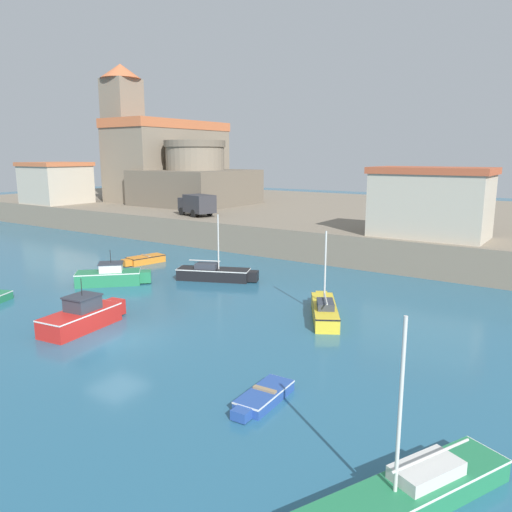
{
  "coord_description": "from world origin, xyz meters",
  "views": [
    {
      "loc": [
        18.51,
        -14.98,
        8.79
      ],
      "look_at": [
        -0.41,
        12.63,
        2.0
      ],
      "focal_mm": 35.0,
      "sensor_mm": 36.0,
      "label": 1
    }
  ],
  "objects_px": {
    "dinghy_orange_3": "(144,259)",
    "sailboat_yellow_4": "(324,310)",
    "sailboat_black_2": "(215,273)",
    "harbor_shed_mid_row": "(56,183)",
    "dinghy_blue_7": "(263,396)",
    "motorboat_green_0": "(111,276)",
    "motorboat_red_6": "(83,316)",
    "fortress": "(196,181)",
    "truck_on_quay": "(197,204)",
    "church": "(160,154)",
    "harbor_shed_near_wharf": "(430,202)",
    "sailboat_green_5": "(406,493)"
  },
  "relations": [
    {
      "from": "dinghy_orange_3",
      "to": "harbor_shed_mid_row",
      "type": "height_order",
      "value": "harbor_shed_mid_row"
    },
    {
      "from": "motorboat_green_0",
      "to": "motorboat_red_6",
      "type": "xyz_separation_m",
      "value": [
        5.93,
        -6.71,
        0.06
      ]
    },
    {
      "from": "motorboat_green_0",
      "to": "harbor_shed_mid_row",
      "type": "bearing_deg",
      "value": 151.02
    },
    {
      "from": "motorboat_red_6",
      "to": "harbor_shed_near_wharf",
      "type": "relative_size",
      "value": 0.59
    },
    {
      "from": "dinghy_blue_7",
      "to": "truck_on_quay",
      "type": "xyz_separation_m",
      "value": [
        -24.94,
        25.12,
        3.59
      ]
    },
    {
      "from": "dinghy_blue_7",
      "to": "harbor_shed_near_wharf",
      "type": "distance_m",
      "value": 25.47
    },
    {
      "from": "dinghy_blue_7",
      "to": "sailboat_green_5",
      "type": "bearing_deg",
      "value": -22.91
    },
    {
      "from": "dinghy_orange_3",
      "to": "church",
      "type": "relative_size",
      "value": 0.2
    },
    {
      "from": "sailboat_black_2",
      "to": "fortress",
      "type": "xyz_separation_m",
      "value": [
        -20.49,
        21.5,
        4.99
      ]
    },
    {
      "from": "dinghy_orange_3",
      "to": "church",
      "type": "distance_m",
      "value": 32.9
    },
    {
      "from": "sailboat_black_2",
      "to": "motorboat_red_6",
      "type": "bearing_deg",
      "value": -86.23
    },
    {
      "from": "motorboat_red_6",
      "to": "dinghy_blue_7",
      "type": "height_order",
      "value": "motorboat_red_6"
    },
    {
      "from": "fortress",
      "to": "harbor_shed_near_wharf",
      "type": "relative_size",
      "value": 1.42
    },
    {
      "from": "sailboat_yellow_4",
      "to": "sailboat_green_5",
      "type": "relative_size",
      "value": 0.78
    },
    {
      "from": "sailboat_yellow_4",
      "to": "sailboat_green_5",
      "type": "height_order",
      "value": "sailboat_green_5"
    },
    {
      "from": "motorboat_green_0",
      "to": "dinghy_orange_3",
      "type": "xyz_separation_m",
      "value": [
        -3.21,
        6.09,
        -0.26
      ]
    },
    {
      "from": "sailboat_black_2",
      "to": "sailboat_green_5",
      "type": "height_order",
      "value": "sailboat_green_5"
    },
    {
      "from": "motorboat_green_0",
      "to": "sailboat_black_2",
      "type": "bearing_deg",
      "value": 44.13
    },
    {
      "from": "motorboat_green_0",
      "to": "harbor_shed_near_wharf",
      "type": "bearing_deg",
      "value": 45.33
    },
    {
      "from": "sailboat_green_5",
      "to": "harbor_shed_near_wharf",
      "type": "height_order",
      "value": "harbor_shed_near_wharf"
    },
    {
      "from": "sailboat_green_5",
      "to": "sailboat_black_2",
      "type": "bearing_deg",
      "value": 140.37
    },
    {
      "from": "motorboat_green_0",
      "to": "dinghy_blue_7",
      "type": "distance_m",
      "value": 19.72
    },
    {
      "from": "sailboat_black_2",
      "to": "harbor_shed_mid_row",
      "type": "distance_m",
      "value": 38.81
    },
    {
      "from": "dinghy_orange_3",
      "to": "dinghy_blue_7",
      "type": "height_order",
      "value": "dinghy_orange_3"
    },
    {
      "from": "motorboat_green_0",
      "to": "sailboat_green_5",
      "type": "relative_size",
      "value": 0.66
    },
    {
      "from": "motorboat_green_0",
      "to": "motorboat_red_6",
      "type": "relative_size",
      "value": 0.87
    },
    {
      "from": "motorboat_red_6",
      "to": "dinghy_blue_7",
      "type": "distance_m",
      "value": 12.14
    },
    {
      "from": "motorboat_green_0",
      "to": "church",
      "type": "height_order",
      "value": "church"
    },
    {
      "from": "harbor_shed_near_wharf",
      "to": "sailboat_yellow_4",
      "type": "bearing_deg",
      "value": -94.52
    },
    {
      "from": "church",
      "to": "harbor_shed_mid_row",
      "type": "xyz_separation_m",
      "value": [
        -6.75,
        -12.24,
        -3.66
      ]
    },
    {
      "from": "church",
      "to": "truck_on_quay",
      "type": "bearing_deg",
      "value": -35.41
    },
    {
      "from": "fortress",
      "to": "truck_on_quay",
      "type": "height_order",
      "value": "fortress"
    },
    {
      "from": "dinghy_orange_3",
      "to": "church",
      "type": "height_order",
      "value": "church"
    },
    {
      "from": "motorboat_red_6",
      "to": "harbor_shed_mid_row",
      "type": "bearing_deg",
      "value": 147.15
    },
    {
      "from": "sailboat_black_2",
      "to": "harbor_shed_mid_row",
      "type": "bearing_deg",
      "value": 161.31
    },
    {
      "from": "dinghy_orange_3",
      "to": "sailboat_yellow_4",
      "type": "height_order",
      "value": "sailboat_yellow_4"
    },
    {
      "from": "sailboat_yellow_4",
      "to": "fortress",
      "type": "bearing_deg",
      "value": 141.25
    },
    {
      "from": "motorboat_green_0",
      "to": "harbor_shed_mid_row",
      "type": "distance_m",
      "value": 36.11
    },
    {
      "from": "motorboat_green_0",
      "to": "sailboat_yellow_4",
      "type": "bearing_deg",
      "value": 6.55
    },
    {
      "from": "harbor_shed_mid_row",
      "to": "motorboat_green_0",
      "type": "bearing_deg",
      "value": -28.98
    },
    {
      "from": "dinghy_orange_3",
      "to": "motorboat_red_6",
      "type": "height_order",
      "value": "motorboat_red_6"
    },
    {
      "from": "harbor_shed_near_wharf",
      "to": "truck_on_quay",
      "type": "xyz_separation_m",
      "value": [
        -23.62,
        0.19,
        -1.45
      ]
    },
    {
      "from": "dinghy_orange_3",
      "to": "harbor_shed_mid_row",
      "type": "distance_m",
      "value": 30.69
    },
    {
      "from": "sailboat_black_2",
      "to": "harbor_shed_mid_row",
      "type": "xyz_separation_m",
      "value": [
        -36.49,
        12.34,
        4.77
      ]
    },
    {
      "from": "harbor_shed_near_wharf",
      "to": "harbor_shed_mid_row",
      "type": "xyz_separation_m",
      "value": [
        -48.0,
        0.48,
        -0.0
      ]
    },
    {
      "from": "sailboat_black_2",
      "to": "church",
      "type": "distance_m",
      "value": 39.49
    },
    {
      "from": "sailboat_green_5",
      "to": "motorboat_red_6",
      "type": "distance_m",
      "value": 18.51
    },
    {
      "from": "church",
      "to": "truck_on_quay",
      "type": "height_order",
      "value": "church"
    },
    {
      "from": "dinghy_blue_7",
      "to": "fortress",
      "type": "bearing_deg",
      "value": 133.94
    },
    {
      "from": "dinghy_orange_3",
      "to": "harbor_shed_near_wharf",
      "type": "relative_size",
      "value": 0.43
    }
  ]
}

